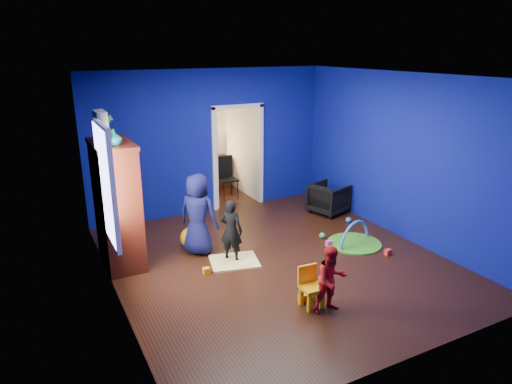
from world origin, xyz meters
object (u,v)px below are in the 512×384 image
folding_chair (228,179)px  crt_tv (119,201)px  vase (114,138)px  study_desk (212,172)px  armchair (329,198)px  kid_chair (312,289)px  toddler_red (331,279)px  tv_armoire (117,204)px  child_black (231,230)px  child_navy (198,214)px  play_mat (354,243)px  hopper_ball (191,238)px

folding_chair → crt_tv: bearing=-142.0°
vase → study_desk: vase is taller
armchair → kid_chair: size_ratio=1.37×
armchair → toddler_red: toddler_red is taller
tv_armoire → folding_chair: tv_armoire is taller
armchair → child_black: bearing=95.2°
armchair → study_desk: 3.15m
armchair → folding_chair: size_ratio=0.74×
child_navy → study_desk: bearing=-69.0°
tv_armoire → folding_chair: size_ratio=2.13×
armchair → study_desk: (-1.47, 2.79, 0.06)m
folding_chair → play_mat: bearing=-74.3°
vase → hopper_ball: size_ratio=0.60×
armchair → vase: 4.68m
armchair → folding_chair: (-1.47, 1.83, 0.15)m
vase → tv_armoire: 1.13m
toddler_red → vase: vase is taller
folding_chair → child_black: bearing=-112.9°
armchair → crt_tv: (-4.25, -0.35, 0.71)m
vase → armchair: bearing=8.6°
tv_armoire → play_mat: (3.75, -1.16, -0.97)m
vase → hopper_ball: bearing=14.8°
tv_armoire → folding_chair: bearing=37.6°
play_mat → study_desk: (-0.93, 4.29, 0.36)m
child_navy → tv_armoire: (-1.22, 0.24, 0.30)m
folding_chair → vase: bearing=-138.8°
study_desk → folding_chair: folding_chair is taller
kid_chair → child_navy: bearing=111.5°
tv_armoire → child_navy: bearing=-11.1°
tv_armoire → toddler_red: bearing=-51.8°
armchair → folding_chair: bearing=22.1°
armchair → crt_tv: crt_tv is taller
armchair → tv_armoire: size_ratio=0.35×
crt_tv → folding_chair: (2.78, 2.17, -0.56)m
folding_chair → hopper_ball: bearing=-127.4°
study_desk → child_navy: bearing=-115.4°
toddler_red → crt_tv: bearing=132.5°
vase → folding_chair: vase is taller
folding_chair → kid_chair: bearing=-100.5°
child_black → vase: vase is taller
armchair → kid_chair: armchair is taller
play_mat → tv_armoire: bearing=162.8°
study_desk → folding_chair: bearing=-90.0°
vase → play_mat: vase is taller
study_desk → kid_chair: bearing=-98.7°
kid_chair → folding_chair: size_ratio=0.54×
tv_armoire → child_black: bearing=-25.0°
child_navy → vase: 1.85m
hopper_ball → kid_chair: size_ratio=0.74×
armchair → child_black: size_ratio=0.67×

